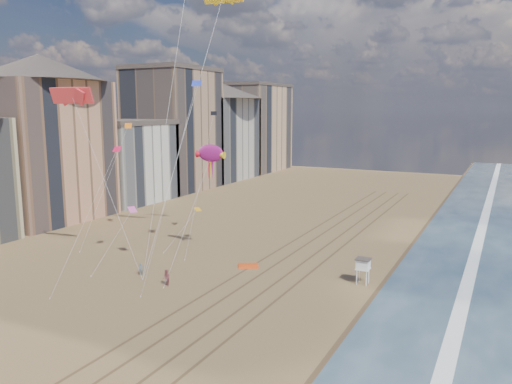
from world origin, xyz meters
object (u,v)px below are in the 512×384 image
at_px(grounded_kite, 248,266).
at_px(lifeguard_stand, 363,264).
at_px(kite_flyer_a, 141,269).
at_px(kite_flyer_b, 166,278).
at_px(show_kite, 210,154).

bearing_deg(grounded_kite, lifeguard_stand, -28.06).
bearing_deg(kite_flyer_a, grounded_kite, 12.71).
height_order(lifeguard_stand, kite_flyer_a, lifeguard_stand).
bearing_deg(kite_flyer_b, show_kite, 122.63).
height_order(lifeguard_stand, kite_flyer_b, lifeguard_stand).
bearing_deg(show_kite, kite_flyer_b, -85.05).
height_order(grounded_kite, show_kite, show_kite).
height_order(lifeguard_stand, show_kite, show_kite).
distance_m(lifeguard_stand, grounded_kite, 14.34).
height_order(kite_flyer_a, kite_flyer_b, kite_flyer_b).
relative_size(lifeguard_stand, kite_flyer_a, 1.98).
relative_size(lifeguard_stand, show_kite, 0.17).
bearing_deg(grounded_kite, kite_flyer_a, -169.19).
height_order(grounded_kite, kite_flyer_a, kite_flyer_a).
bearing_deg(lifeguard_stand, kite_flyer_b, -151.22).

